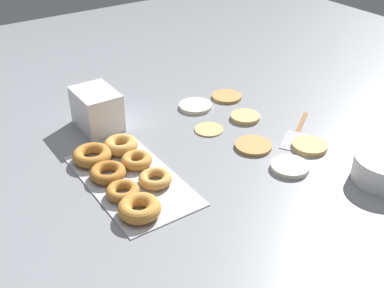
{
  "coord_description": "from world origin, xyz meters",
  "views": [
    {
      "loc": [
        0.95,
        -0.71,
        0.74
      ],
      "look_at": [
        0.01,
        -0.07,
        0.04
      ],
      "focal_mm": 45.0,
      "sensor_mm": 36.0,
      "label": 1
    }
  ],
  "objects_px": {
    "pancake_0": "(196,106)",
    "pancake_5": "(253,146)",
    "pancake_2": "(290,167)",
    "spatula": "(295,136)",
    "pancake_1": "(245,117)",
    "container_stack": "(97,109)",
    "pancake_3": "(310,146)",
    "pancake_6": "(227,97)",
    "pancake_4": "(209,129)",
    "donut_tray": "(124,173)"
  },
  "relations": [
    {
      "from": "pancake_0",
      "to": "donut_tray",
      "type": "xyz_separation_m",
      "value": [
        0.23,
        -0.39,
        0.01
      ]
    },
    {
      "from": "pancake_0",
      "to": "pancake_1",
      "type": "distance_m",
      "value": 0.18
    },
    {
      "from": "pancake_4",
      "to": "pancake_0",
      "type": "bearing_deg",
      "value": 160.75
    },
    {
      "from": "pancake_1",
      "to": "pancake_5",
      "type": "relative_size",
      "value": 0.87
    },
    {
      "from": "pancake_6",
      "to": "spatula",
      "type": "height_order",
      "value": "pancake_6"
    },
    {
      "from": "pancake_3",
      "to": "donut_tray",
      "type": "height_order",
      "value": "donut_tray"
    },
    {
      "from": "pancake_3",
      "to": "pancake_6",
      "type": "relative_size",
      "value": 0.99
    },
    {
      "from": "pancake_1",
      "to": "donut_tray",
      "type": "xyz_separation_m",
      "value": [
        0.07,
        -0.47,
        0.01
      ]
    },
    {
      "from": "donut_tray",
      "to": "pancake_1",
      "type": "bearing_deg",
      "value": 98.97
    },
    {
      "from": "pancake_4",
      "to": "pancake_5",
      "type": "distance_m",
      "value": 0.16
    },
    {
      "from": "pancake_0",
      "to": "pancake_2",
      "type": "xyz_separation_m",
      "value": [
        0.44,
        0.01,
        0.0
      ]
    },
    {
      "from": "pancake_0",
      "to": "pancake_1",
      "type": "bearing_deg",
      "value": 29.55
    },
    {
      "from": "pancake_3",
      "to": "pancake_4",
      "type": "distance_m",
      "value": 0.31
    },
    {
      "from": "pancake_4",
      "to": "donut_tray",
      "type": "distance_m",
      "value": 0.34
    },
    {
      "from": "pancake_4",
      "to": "pancake_5",
      "type": "bearing_deg",
      "value": 17.27
    },
    {
      "from": "pancake_0",
      "to": "pancake_6",
      "type": "relative_size",
      "value": 1.06
    },
    {
      "from": "pancake_4",
      "to": "pancake_6",
      "type": "height_order",
      "value": "pancake_6"
    },
    {
      "from": "pancake_2",
      "to": "pancake_4",
      "type": "bearing_deg",
      "value": -168.98
    },
    {
      "from": "container_stack",
      "to": "pancake_5",
      "type": "bearing_deg",
      "value": 41.07
    },
    {
      "from": "donut_tray",
      "to": "spatula",
      "type": "distance_m",
      "value": 0.54
    },
    {
      "from": "pancake_0",
      "to": "pancake_5",
      "type": "relative_size",
      "value": 1.02
    },
    {
      "from": "pancake_4",
      "to": "spatula",
      "type": "bearing_deg",
      "value": 46.71
    },
    {
      "from": "pancake_6",
      "to": "donut_tray",
      "type": "height_order",
      "value": "donut_tray"
    },
    {
      "from": "pancake_3",
      "to": "container_stack",
      "type": "xyz_separation_m",
      "value": [
        -0.46,
        -0.45,
        0.05
      ]
    },
    {
      "from": "pancake_0",
      "to": "pancake_5",
      "type": "bearing_deg",
      "value": -0.68
    },
    {
      "from": "pancake_4",
      "to": "donut_tray",
      "type": "relative_size",
      "value": 0.22
    },
    {
      "from": "pancake_3",
      "to": "pancake_5",
      "type": "height_order",
      "value": "pancake_3"
    },
    {
      "from": "pancake_2",
      "to": "pancake_5",
      "type": "bearing_deg",
      "value": -176.16
    },
    {
      "from": "pancake_6",
      "to": "pancake_0",
      "type": "bearing_deg",
      "value": -89.67
    },
    {
      "from": "pancake_4",
      "to": "spatula",
      "type": "relative_size",
      "value": 0.39
    },
    {
      "from": "container_stack",
      "to": "pancake_1",
      "type": "bearing_deg",
      "value": 61.88
    },
    {
      "from": "pancake_2",
      "to": "pancake_6",
      "type": "height_order",
      "value": "pancake_2"
    },
    {
      "from": "pancake_0",
      "to": "spatula",
      "type": "height_order",
      "value": "pancake_0"
    },
    {
      "from": "pancake_4",
      "to": "pancake_6",
      "type": "bearing_deg",
      "value": 128.95
    },
    {
      "from": "pancake_2",
      "to": "spatula",
      "type": "height_order",
      "value": "pancake_2"
    },
    {
      "from": "pancake_6",
      "to": "spatula",
      "type": "xyz_separation_m",
      "value": [
        0.33,
        0.01,
        -0.0
      ]
    },
    {
      "from": "pancake_2",
      "to": "pancake_6",
      "type": "relative_size",
      "value": 1.01
    },
    {
      "from": "pancake_1",
      "to": "pancake_2",
      "type": "distance_m",
      "value": 0.3
    },
    {
      "from": "pancake_4",
      "to": "donut_tray",
      "type": "height_order",
      "value": "donut_tray"
    },
    {
      "from": "container_stack",
      "to": "spatula",
      "type": "relative_size",
      "value": 0.68
    },
    {
      "from": "pancake_5",
      "to": "pancake_2",
      "type": "bearing_deg",
      "value": 3.84
    },
    {
      "from": "container_stack",
      "to": "pancake_0",
      "type": "bearing_deg",
      "value": 78.58
    },
    {
      "from": "pancake_2",
      "to": "pancake_1",
      "type": "bearing_deg",
      "value": 164.16
    },
    {
      "from": "pancake_0",
      "to": "pancake_1",
      "type": "height_order",
      "value": "same"
    },
    {
      "from": "spatula",
      "to": "pancake_4",
      "type": "bearing_deg",
      "value": -76.71
    },
    {
      "from": "pancake_1",
      "to": "container_stack",
      "type": "relative_size",
      "value": 0.61
    },
    {
      "from": "pancake_2",
      "to": "pancake_6",
      "type": "xyz_separation_m",
      "value": [
        -0.44,
        0.13,
        -0.0
      ]
    },
    {
      "from": "pancake_3",
      "to": "donut_tray",
      "type": "bearing_deg",
      "value": -107.93
    },
    {
      "from": "pancake_2",
      "to": "spatula",
      "type": "distance_m",
      "value": 0.18
    },
    {
      "from": "pancake_0",
      "to": "container_stack",
      "type": "relative_size",
      "value": 0.71
    }
  ]
}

